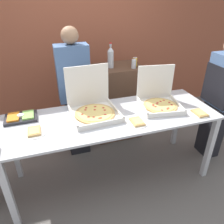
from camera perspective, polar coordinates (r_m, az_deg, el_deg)
The scene contains 15 objects.
ground_plane at distance 2.95m, azimuth -0.00°, elevation -16.13°, with size 16.00×16.00×0.00m, color slate.
brick_wall_behind at distance 3.79m, azimuth -8.42°, elevation 18.33°, with size 10.00×0.06×2.80m.
buffet_table at distance 2.45m, azimuth -0.00°, elevation -3.15°, with size 2.34×0.81×0.89m.
pizza_box_far_left at distance 2.42m, azimuth -5.00°, elevation 1.50°, with size 0.52×0.54×0.49m.
pizza_box_near_right at distance 2.64m, azimuth 12.13°, elevation 3.16°, with size 0.51×0.52×0.44m.
paper_plate_front_left at distance 2.25m, azimuth -19.65°, elevation -4.84°, with size 0.25×0.25×0.03m.
paper_plate_front_center at distance 2.61m, azimuth 21.91°, elevation -0.31°, with size 0.21×0.21×0.03m.
paper_plate_front_right at distance 2.28m, azimuth 6.55°, elevation -2.62°, with size 0.23×0.23×0.03m.
veggie_tray at distance 2.53m, azimuth -22.68°, elevation -1.27°, with size 0.33×0.23×0.05m.
sideboard_podium at distance 3.42m, azimuth 1.26°, elevation 2.71°, with size 0.71×0.52×1.14m.
soda_bottle at distance 3.10m, azimuth -0.37°, elevation 14.18°, with size 0.08×0.08×0.34m.
soda_can_silver at distance 3.11m, azimuth 5.73°, elevation 12.42°, with size 0.07×0.07×0.12m.
soda_can_colored at distance 3.20m, azimuth 5.96°, elevation 12.86°, with size 0.07×0.07×0.12m.
person_guest_cap at distance 2.89m, azimuth -9.66°, elevation 4.70°, with size 0.40×0.22×1.75m.
person_server_vest at distance 3.13m, azimuth 26.48°, elevation 4.02°, with size 0.24×0.42×1.65m.
Camera 1 is at (-0.64, -1.97, 2.09)m, focal length 35.00 mm.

